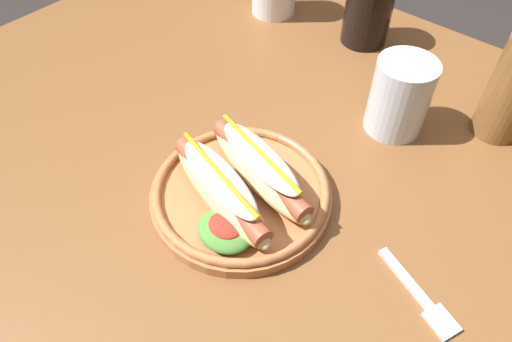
% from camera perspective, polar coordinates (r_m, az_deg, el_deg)
% --- Properties ---
extents(ground_plane, '(8.00, 8.00, 0.00)m').
position_cam_1_polar(ground_plane, '(1.32, 2.05, -19.49)').
color(ground_plane, '#2D2826').
extents(dining_table, '(1.22, 0.88, 0.74)m').
position_cam_1_polar(dining_table, '(0.77, 3.32, -1.29)').
color(dining_table, brown).
rests_on(dining_table, ground_plane).
extents(hot_dog_plate, '(0.24, 0.24, 0.08)m').
position_cam_1_polar(hot_dog_plate, '(0.59, -1.97, -2.06)').
color(hot_dog_plate, '#B77042').
rests_on(hot_dog_plate, dining_table).
extents(fork, '(0.12, 0.06, 0.00)m').
position_cam_1_polar(fork, '(0.57, 19.84, -14.59)').
color(fork, silver).
rests_on(fork, dining_table).
extents(soda_cup, '(0.08, 0.08, 0.13)m').
position_cam_1_polar(soda_cup, '(0.89, 13.77, 18.89)').
color(soda_cup, black).
rests_on(soda_cup, dining_table).
extents(water_cup, '(0.09, 0.09, 0.11)m').
position_cam_1_polar(water_cup, '(0.70, 17.38, 8.79)').
color(water_cup, silver).
rests_on(water_cup, dining_table).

